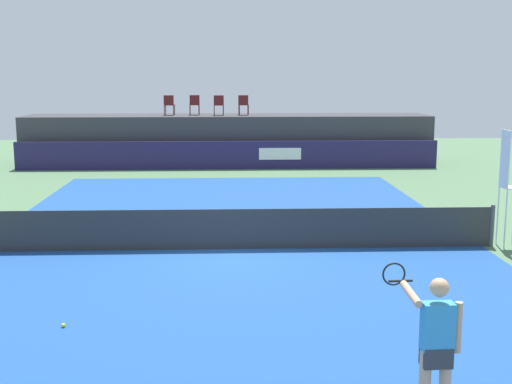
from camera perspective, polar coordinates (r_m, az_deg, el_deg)
ground_plane at (r=18.87m, az=-2.27°, el=-2.49°), size 48.00×48.00×0.00m
court_inner at (r=15.95m, az=-2.24°, el=-4.79°), size 12.00×22.00×0.00m
sponsor_wall at (r=29.13m, az=-2.33°, el=3.10°), size 18.00×0.22×1.20m
spectator_platform at (r=30.87m, az=-2.36°, el=4.42°), size 18.00×2.80×2.20m
spectator_chair_far_left at (r=30.76m, az=-7.28°, el=7.31°), size 0.46×0.46×0.89m
spectator_chair_left at (r=30.89m, az=-5.17°, el=7.36°), size 0.48×0.48×0.89m
spectator_chair_center at (r=30.49m, az=-3.14°, el=7.35°), size 0.45×0.45×0.89m
spectator_chair_right at (r=30.66m, az=-1.05°, el=7.37°), size 0.48×0.48×0.89m
umpire_chair at (r=16.93m, az=20.32°, el=0.93°), size 0.47×0.47×2.76m
tennis_net at (r=15.84m, az=-2.25°, el=-3.13°), size 12.40×0.02×0.95m
net_post_far at (r=17.01m, az=19.15°, el=-2.68°), size 0.10×0.10×1.00m
tennis_player at (r=8.29m, az=14.77°, el=-12.29°), size 0.72×1.12×1.77m
tennis_ball at (r=11.61m, az=-15.83°, el=-10.68°), size 0.07×0.07×0.07m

